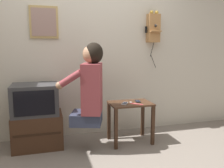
% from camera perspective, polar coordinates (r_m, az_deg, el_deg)
% --- Properties ---
extents(wall_back, '(6.80, 0.05, 2.55)m').
position_cam_1_polar(wall_back, '(3.39, -6.35, 9.11)').
color(wall_back, beige).
rests_on(wall_back, ground_plane).
extents(side_table, '(0.55, 0.39, 0.54)m').
position_cam_1_polar(side_table, '(3.15, 4.44, -6.64)').
color(side_table, '#422819').
rests_on(side_table, ground_plane).
extents(person, '(0.58, 0.50, 0.97)m').
position_cam_1_polar(person, '(2.82, -5.30, -0.32)').
color(person, '#2D3347').
rests_on(person, ground_plane).
extents(tv_stand, '(0.60, 0.45, 0.43)m').
position_cam_1_polar(tv_stand, '(3.20, -17.39, -10.54)').
color(tv_stand, '#422819').
rests_on(tv_stand, ground_plane).
extents(television, '(0.55, 0.45, 0.38)m').
position_cam_1_polar(television, '(3.09, -17.99, -3.49)').
color(television, '#38383A').
rests_on(television, tv_stand).
extents(wall_phone_antique, '(0.22, 0.18, 0.83)m').
position_cam_1_polar(wall_phone_antique, '(3.62, 9.91, 13.18)').
color(wall_phone_antique, '#AD7A47').
extents(framed_picture, '(0.36, 0.03, 0.42)m').
position_cam_1_polar(framed_picture, '(3.32, -16.07, 14.11)').
color(framed_picture, tan).
extents(cell_phone_held, '(0.12, 0.14, 0.01)m').
position_cam_1_polar(cell_phone_held, '(3.05, 3.08, -4.68)').
color(cell_phone_held, silver).
rests_on(cell_phone_held, side_table).
extents(cell_phone_spare, '(0.08, 0.13, 0.01)m').
position_cam_1_polar(cell_phone_spare, '(3.18, 6.21, -4.15)').
color(cell_phone_spare, black).
rests_on(cell_phone_spare, side_table).
extents(toothbrush, '(0.13, 0.14, 0.02)m').
position_cam_1_polar(toothbrush, '(3.05, 5.66, -4.71)').
color(toothbrush, '#D83F4C').
rests_on(toothbrush, side_table).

